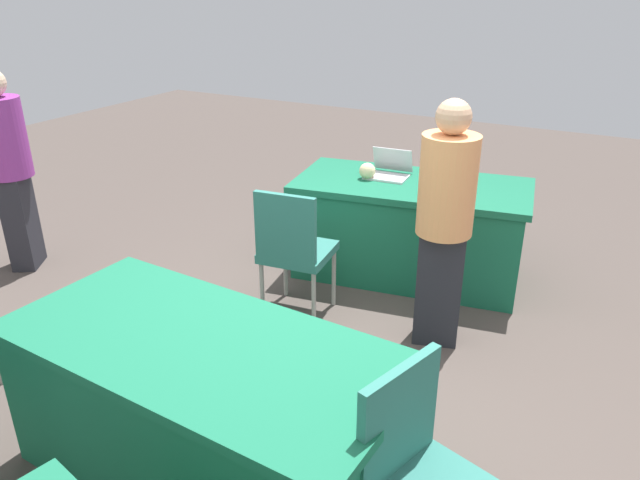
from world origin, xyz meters
name	(u,v)px	position (x,y,z in m)	size (l,w,h in m)	color
ground_plane	(321,383)	(0.00, 0.00, 0.00)	(14.40, 14.40, 0.00)	#4C423D
table_foreground	(409,228)	(0.07, -1.60, 0.38)	(1.87, 1.11, 0.76)	#196647
table_mid_left	(207,411)	(0.13, 0.87, 0.38)	(1.89, 0.98, 0.76)	#196647
chair_tucked_left	(294,246)	(0.52, -0.58, 0.54)	(0.49, 0.49, 0.95)	#9E9993
chair_by_pillar	(424,476)	(-0.92, 0.94, 0.55)	(0.55, 0.55, 0.95)	#9E9993
person_attendee_standing	(445,216)	(-0.43, -0.76, 0.87)	(0.42, 0.42, 1.57)	#26262D
person_attendee_browsing	(8,163)	(2.87, -0.25, 0.87)	(0.47, 0.47, 1.58)	#26262D
laptop_silver	(388,171)	(0.29, -1.65, 0.80)	(0.34, 0.31, 0.21)	silver
yarn_ball	(367,171)	(0.41, -1.52, 0.82)	(0.12, 0.12, 0.12)	beige
scissors_red	(461,183)	(-0.25, -1.76, 0.76)	(0.18, 0.04, 0.01)	red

